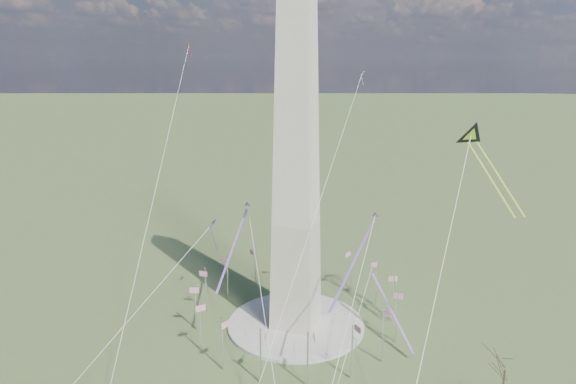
% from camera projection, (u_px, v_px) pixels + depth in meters
% --- Properties ---
extents(ground, '(2000.00, 2000.00, 0.00)m').
position_uv_depth(ground, '(296.00, 325.00, 135.75)').
color(ground, '#455D2E').
rests_on(ground, ground).
extents(plaza, '(36.00, 36.00, 0.80)m').
position_uv_depth(plaza, '(296.00, 324.00, 135.64)').
color(plaza, beige).
rests_on(plaza, ground).
extents(washington_monument, '(15.56, 15.56, 100.00)m').
position_uv_depth(washington_monument, '(297.00, 146.00, 123.51)').
color(washington_monument, '#C0B3A1').
rests_on(washington_monument, plaza).
extents(flagpole_ring, '(54.40, 54.40, 13.00)m').
position_uv_depth(flagpole_ring, '(296.00, 300.00, 133.89)').
color(flagpole_ring, silver).
rests_on(flagpole_ring, ground).
extents(tree_near, '(8.20, 8.20, 14.36)m').
position_uv_depth(tree_near, '(505.00, 367.00, 99.96)').
color(tree_near, '#473A2B').
rests_on(tree_near, ground).
extents(kite_delta_black, '(15.66, 20.27, 17.44)m').
position_uv_depth(kite_delta_black, '(474.00, 140.00, 117.20)').
color(kite_delta_black, black).
rests_on(kite_delta_black, ground).
extents(kite_diamond_purple, '(2.15, 3.26, 9.94)m').
position_uv_depth(kite_diamond_purple, '(213.00, 227.00, 142.21)').
color(kite_diamond_purple, navy).
rests_on(kite_diamond_purple, ground).
extents(kite_streamer_left, '(6.86, 22.45, 15.68)m').
position_uv_depth(kite_streamer_left, '(361.00, 247.00, 112.70)').
color(kite_streamer_left, red).
rests_on(kite_streamer_left, ground).
extents(kite_streamer_mid, '(2.75, 24.01, 16.47)m').
position_uv_depth(kite_streamer_mid, '(238.00, 233.00, 132.39)').
color(kite_streamer_mid, red).
rests_on(kite_streamer_mid, ground).
extents(kite_streamer_right, '(14.01, 16.82, 14.20)m').
position_uv_depth(kite_streamer_right, '(385.00, 298.00, 129.06)').
color(kite_streamer_right, red).
rests_on(kite_streamer_right, ground).
extents(kite_small_red, '(1.11, 1.88, 4.47)m').
position_uv_depth(kite_small_red, '(189.00, 46.00, 163.76)').
color(kite_small_red, red).
rests_on(kite_small_red, ground).
extents(kite_small_white, '(1.34, 2.03, 4.39)m').
position_uv_depth(kite_small_white, '(362.00, 75.00, 159.76)').
color(kite_small_white, white).
rests_on(kite_small_white, ground).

